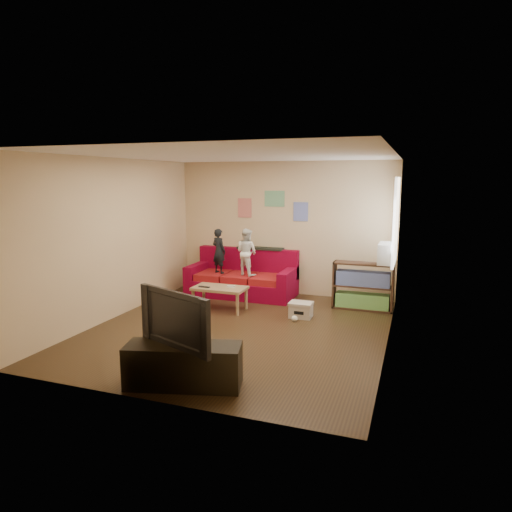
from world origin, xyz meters
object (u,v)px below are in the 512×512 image
(file_box, at_px, (301,310))
(child_b, at_px, (247,252))
(bookshelf, at_px, (363,289))
(tv_stand, at_px, (183,365))
(sofa, at_px, (243,279))
(television, at_px, (182,317))
(child_a, at_px, (219,251))
(coffee_table, at_px, (220,290))

(file_box, bearing_deg, child_b, 144.61)
(bookshelf, bearing_deg, tv_stand, -111.93)
(sofa, xyz_separation_m, television, (0.88, -4.14, 0.50))
(child_a, distance_m, file_box, 2.32)
(television, bearing_deg, tv_stand, 0.00)
(child_b, distance_m, television, 4.03)
(bookshelf, xyz_separation_m, tv_stand, (-1.56, -3.88, -0.14))
(tv_stand, bearing_deg, television, 0.00)
(television, bearing_deg, sofa, 123.56)
(coffee_table, bearing_deg, child_a, 114.61)
(file_box, height_order, tv_stand, tv_stand)
(tv_stand, bearing_deg, child_a, 93.60)
(child_b, xyz_separation_m, bookshelf, (2.29, -0.08, -0.54))
(child_a, relative_size, bookshelf, 0.84)
(child_b, distance_m, coffee_table, 1.16)
(child_a, relative_size, coffee_table, 0.96)
(coffee_table, bearing_deg, television, -73.69)
(bookshelf, bearing_deg, sofa, 173.94)
(child_b, distance_m, bookshelf, 2.35)
(bookshelf, relative_size, tv_stand, 0.82)
(child_b, relative_size, file_box, 2.39)
(coffee_table, distance_m, file_box, 1.51)
(bookshelf, xyz_separation_m, television, (-1.56, -3.88, 0.44))
(child_b, distance_m, tv_stand, 4.09)
(child_b, bearing_deg, child_a, 21.75)
(child_b, xyz_separation_m, television, (0.73, -3.97, -0.10))
(coffee_table, height_order, television, television)
(child_a, distance_m, tv_stand, 4.23)
(bookshelf, distance_m, television, 4.21)
(coffee_table, bearing_deg, tv_stand, -73.69)
(sofa, distance_m, child_a, 0.76)
(child_a, distance_m, coffee_table, 1.24)
(coffee_table, relative_size, file_box, 2.43)
(file_box, xyz_separation_m, television, (-0.63, -3.00, 0.68))
(child_b, relative_size, coffee_table, 0.98)
(file_box, relative_size, tv_stand, 0.30)
(coffee_table, distance_m, television, 3.11)
(child_a, relative_size, file_box, 2.33)
(bookshelf, relative_size, television, 0.95)
(child_b, bearing_deg, television, 122.15)
(child_a, bearing_deg, file_box, 175.44)
(coffee_table, xyz_separation_m, television, (0.86, -2.95, 0.45))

